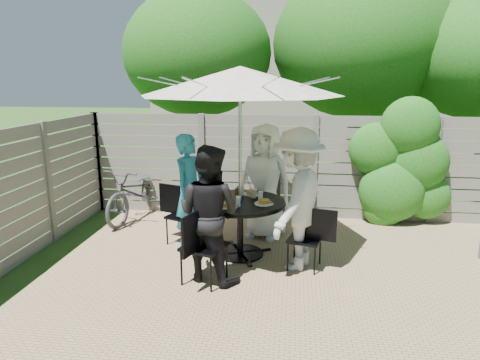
# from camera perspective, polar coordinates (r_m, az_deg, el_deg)

# --- Properties ---
(backyard_envelope) EXTENTS (60.00, 60.00, 5.00)m
(backyard_envelope) POSITION_cam_1_polar(r_m,az_deg,el_deg) (14.74, 9.35, 13.89)
(backyard_envelope) COLOR #2A4C17
(backyard_envelope) RESTS_ON ground
(patio_table) EXTENTS (1.58, 1.58, 0.81)m
(patio_table) POSITION_cam_1_polar(r_m,az_deg,el_deg) (5.99, 0.03, -5.02)
(patio_table) COLOR black
(patio_table) RESTS_ON ground
(umbrella) EXTENTS (3.45, 3.45, 2.61)m
(umbrella) POSITION_cam_1_polar(r_m,az_deg,el_deg) (5.68, 0.03, 13.04)
(umbrella) COLOR silver
(umbrella) RESTS_ON ground
(chair_back) EXTENTS (0.61, 0.75, 0.98)m
(chair_back) POSITION_cam_1_polar(r_m,az_deg,el_deg) (6.90, 3.74, -4.87)
(chair_back) COLOR black
(chair_back) RESTS_ON ground
(person_back) EXTENTS (1.02, 0.84, 1.80)m
(person_back) POSITION_cam_1_polar(r_m,az_deg,el_deg) (6.61, 3.34, -0.23)
(person_back) COLOR white
(person_back) RESTS_ON ground
(chair_left) EXTENTS (0.69, 0.56, 0.90)m
(chair_left) POSITION_cam_1_polar(r_m,az_deg,el_deg) (6.56, -7.52, -6.17)
(chair_left) COLOR black
(chair_left) RESTS_ON ground
(person_left) EXTENTS (0.59, 0.72, 1.69)m
(person_left) POSITION_cam_1_polar(r_m,az_deg,el_deg) (6.32, -6.67, -1.48)
(person_left) COLOR teal
(person_left) RESTS_ON ground
(chair_front) EXTENTS (0.59, 0.74, 0.97)m
(chair_front) POSITION_cam_1_polar(r_m,az_deg,el_deg) (5.31, -4.87, -10.75)
(chair_front) COLOR black
(chair_front) RESTS_ON ground
(person_front) EXTENTS (1.00, 0.89, 1.71)m
(person_front) POSITION_cam_1_polar(r_m,az_deg,el_deg) (5.21, -4.19, -4.58)
(person_front) COLOR black
(person_front) RESTS_ON ground
(chair_right) EXTENTS (0.64, 0.49, 0.85)m
(chair_right) POSITION_cam_1_polar(r_m,az_deg,el_deg) (5.75, 8.71, -9.31)
(chair_right) COLOR black
(chair_right) RESTS_ON ground
(person_right) EXTENTS (1.07, 1.37, 1.87)m
(person_right) POSITION_cam_1_polar(r_m,az_deg,el_deg) (5.56, 7.65, -2.63)
(person_right) COLOR beige
(person_right) RESTS_ON ground
(plate_back) EXTENTS (0.26, 0.26, 0.06)m
(plate_back) POSITION_cam_1_polar(r_m,az_deg,el_deg) (6.22, 1.55, -1.72)
(plate_back) COLOR white
(plate_back) RESTS_ON patio_table
(plate_left) EXTENTS (0.26, 0.26, 0.06)m
(plate_left) POSITION_cam_1_polar(r_m,az_deg,el_deg) (6.08, -2.99, -2.10)
(plate_left) COLOR white
(plate_left) RESTS_ON patio_table
(plate_front) EXTENTS (0.26, 0.26, 0.06)m
(plate_front) POSITION_cam_1_polar(r_m,az_deg,el_deg) (5.60, -1.67, -3.44)
(plate_front) COLOR white
(plate_front) RESTS_ON patio_table
(plate_right) EXTENTS (0.26, 0.26, 0.06)m
(plate_right) POSITION_cam_1_polar(r_m,az_deg,el_deg) (5.76, 3.21, -2.99)
(plate_right) COLOR white
(plate_right) RESTS_ON patio_table
(glass_back) EXTENTS (0.07, 0.07, 0.14)m
(glass_back) POSITION_cam_1_polar(r_m,az_deg,el_deg) (6.16, 0.27, -1.42)
(glass_back) COLOR silver
(glass_back) RESTS_ON patio_table
(glass_left) EXTENTS (0.07, 0.07, 0.14)m
(glass_left) POSITION_cam_1_polar(r_m,az_deg,el_deg) (5.93, -2.67, -2.04)
(glass_left) COLOR silver
(glass_left) RESTS_ON patio_table
(glass_front) EXTENTS (0.07, 0.07, 0.14)m
(glass_front) POSITION_cam_1_polar(r_m,az_deg,el_deg) (5.63, -0.24, -2.88)
(glass_front) COLOR silver
(glass_front) RESTS_ON patio_table
(glass_right) EXTENTS (0.07, 0.07, 0.14)m
(glass_right) POSITION_cam_1_polar(r_m,az_deg,el_deg) (5.88, 2.75, -2.18)
(glass_right) COLOR silver
(glass_right) RESTS_ON patio_table
(syrup_jug) EXTENTS (0.09, 0.09, 0.16)m
(syrup_jug) POSITION_cam_1_polar(r_m,az_deg,el_deg) (5.96, -0.27, -1.84)
(syrup_jug) COLOR #59280C
(syrup_jug) RESTS_ON patio_table
(coffee_cup) EXTENTS (0.08, 0.08, 0.12)m
(coffee_cup) POSITION_cam_1_polar(r_m,az_deg,el_deg) (6.04, 1.83, -1.82)
(coffee_cup) COLOR #C6B293
(coffee_cup) RESTS_ON patio_table
(bicycle) EXTENTS (1.00, 1.92, 0.96)m
(bicycle) POSITION_cam_1_polar(r_m,az_deg,el_deg) (7.82, -13.47, -1.60)
(bicycle) COLOR #333338
(bicycle) RESTS_ON ground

